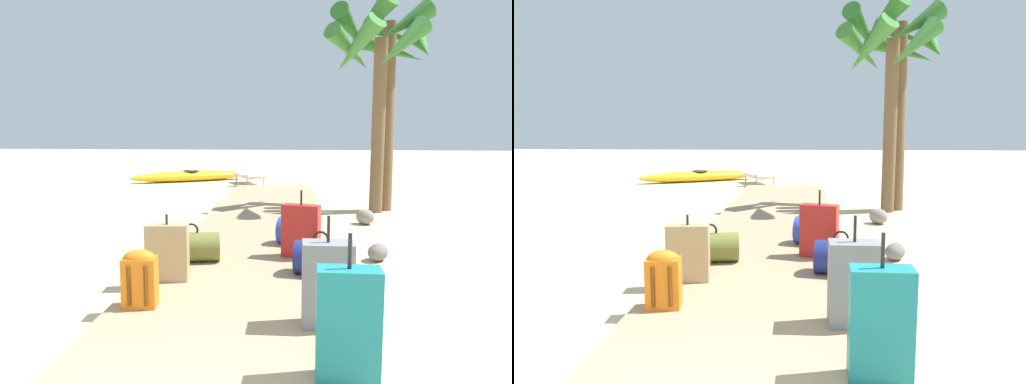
% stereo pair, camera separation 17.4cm
% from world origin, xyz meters
% --- Properties ---
extents(ground_plane, '(60.00, 60.00, 0.00)m').
position_xyz_m(ground_plane, '(0.00, 4.38, 0.00)').
color(ground_plane, '#CCB789').
extents(boardwalk, '(1.99, 10.96, 0.08)m').
position_xyz_m(boardwalk, '(0.00, 5.48, 0.04)').
color(boardwalk, tan).
rests_on(boardwalk, ground).
extents(suitcase_teal, '(0.38, 0.20, 0.89)m').
position_xyz_m(suitcase_teal, '(0.88, 1.07, 0.42)').
color(suitcase_teal, '#197A7F').
rests_on(suitcase_teal, boardwalk).
extents(duffel_bag_olive, '(0.68, 0.44, 0.44)m').
position_xyz_m(duffel_bag_olive, '(-0.60, 3.53, 0.25)').
color(duffel_bag_olive, olive).
rests_on(duffel_bag_olive, boardwalk).
extents(suitcase_red, '(0.46, 0.28, 0.79)m').
position_xyz_m(suitcase_red, '(0.63, 3.81, 0.39)').
color(suitcase_red, red).
rests_on(suitcase_red, boardwalk).
extents(duffel_bag_blue, '(0.57, 0.46, 0.46)m').
position_xyz_m(duffel_bag_blue, '(0.59, 4.43, 0.26)').
color(duffel_bag_blue, '#2847B7').
rests_on(duffel_bag_blue, boardwalk).
extents(suitcase_grey, '(0.38, 0.24, 0.85)m').
position_xyz_m(suitcase_grey, '(0.81, 1.86, 0.41)').
color(suitcase_grey, slate).
rests_on(suitcase_grey, boardwalk).
extents(backpack_orange, '(0.29, 0.22, 0.49)m').
position_xyz_m(backpack_orange, '(-0.73, 2.12, 0.34)').
color(backpack_orange, orange).
rests_on(backpack_orange, boardwalk).
extents(duffel_bag_navy, '(0.57, 0.43, 0.46)m').
position_xyz_m(duffel_bag_navy, '(0.83, 3.15, 0.26)').
color(duffel_bag_navy, navy).
rests_on(duffel_bag_navy, boardwalk).
extents(suitcase_tan, '(0.43, 0.22, 0.66)m').
position_xyz_m(suitcase_tan, '(-0.69, 2.85, 0.36)').
color(suitcase_tan, tan).
rests_on(suitcase_tan, boardwalk).
extents(palm_tree_near_right, '(1.92, 2.13, 3.92)m').
position_xyz_m(palm_tree_near_right, '(2.18, 7.75, 3.06)').
color(palm_tree_near_right, brown).
rests_on(palm_tree_near_right, ground).
extents(palm_tree_far_right, '(2.06, 2.00, 3.53)m').
position_xyz_m(palm_tree_far_right, '(2.12, 7.48, 2.78)').
color(palm_tree_far_right, brown).
rests_on(palm_tree_far_right, ground).
extents(lounge_chair, '(1.13, 1.63, 0.81)m').
position_xyz_m(lounge_chair, '(-0.71, 11.73, 0.33)').
color(lounge_chair, white).
rests_on(lounge_chair, ground).
extents(kayak, '(3.46, 2.28, 0.33)m').
position_xyz_m(kayak, '(-2.61, 12.47, 0.16)').
color(kayak, gold).
rests_on(kayak, ground).
extents(rock_right_near, '(0.41, 0.43, 0.25)m').
position_xyz_m(rock_right_near, '(1.71, 6.25, 0.13)').
color(rock_right_near, gray).
rests_on(rock_right_near, ground).
extents(rock_right_far, '(0.36, 0.39, 0.21)m').
position_xyz_m(rock_right_far, '(1.55, 4.02, 0.10)').
color(rock_right_far, slate).
rests_on(rock_right_far, ground).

